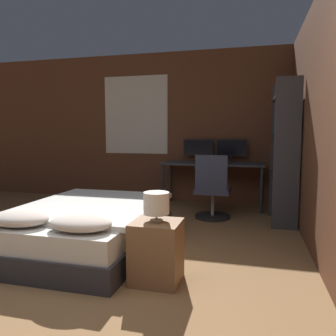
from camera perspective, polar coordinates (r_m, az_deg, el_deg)
ground_plane at (r=2.45m, az=-19.21°, el=-24.78°), size 20.00×20.00×0.00m
wall_back at (r=6.01m, az=2.81°, el=7.09°), size 12.00×0.08×2.70m
wall_side_right at (r=3.30m, az=25.84°, el=7.31°), size 0.06×12.00×2.70m
bed at (r=3.68m, az=-13.70°, el=-9.90°), size 1.39×1.91×0.55m
nightstand at (r=2.83m, az=-2.00°, el=-14.35°), size 0.40×0.37×0.52m
bedside_lamp at (r=2.71m, az=-2.04°, el=-6.19°), size 0.21×0.21×0.25m
desk at (r=5.56m, az=7.79°, el=0.07°), size 1.69×0.64×0.75m
monitor_left at (r=5.79m, az=5.26°, el=3.40°), size 0.52×0.16×0.39m
monitor_right at (r=5.73m, az=10.96°, el=3.29°), size 0.52×0.16×0.39m
keyboard at (r=5.34m, az=7.54°, el=0.83°), size 0.39×0.13×0.02m
computer_mouse at (r=5.31m, az=10.62°, el=0.85°), size 0.07×0.05×0.04m
office_chair at (r=4.81m, az=7.73°, el=-4.36°), size 0.52×0.52×0.94m
bookshelf at (r=4.69m, az=19.71°, el=3.46°), size 0.33×0.73×1.95m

